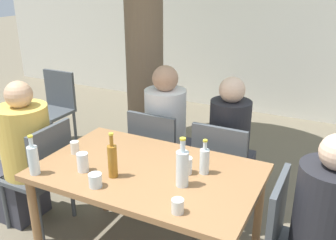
% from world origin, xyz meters
% --- Properties ---
extents(cafe_building_wall, '(10.00, 0.08, 2.80)m').
position_xyz_m(cafe_building_wall, '(0.00, 3.59, 1.40)').
color(cafe_building_wall, silver).
rests_on(cafe_building_wall, ground_plane).
extents(dining_table_front, '(1.48, 0.92, 0.77)m').
position_xyz_m(dining_table_front, '(0.00, 0.00, 0.69)').
color(dining_table_front, '#996B42').
rests_on(dining_table_front, ground_plane).
extents(patio_chair_0, '(0.44, 0.44, 0.91)m').
position_xyz_m(patio_chair_0, '(-0.97, 0.00, 0.52)').
color(patio_chair_0, '#474C51').
rests_on(patio_chair_0, ground_plane).
extents(patio_chair_2, '(0.44, 0.44, 0.91)m').
position_xyz_m(patio_chair_2, '(-0.30, 0.69, 0.52)').
color(patio_chair_2, '#474C51').
rests_on(patio_chair_2, ground_plane).
extents(patio_chair_3, '(0.44, 0.44, 0.91)m').
position_xyz_m(patio_chair_3, '(0.30, 0.69, 0.52)').
color(patio_chair_3, '#474C51').
rests_on(patio_chair_3, ground_plane).
extents(patio_chair_4, '(0.44, 0.44, 0.91)m').
position_xyz_m(patio_chair_4, '(-2.02, 1.28, 0.52)').
color(patio_chair_4, '#474C51').
rests_on(patio_chair_4, ground_plane).
extents(person_seated_0, '(0.60, 0.40, 1.24)m').
position_xyz_m(person_seated_0, '(-1.20, -0.00, 0.57)').
color(person_seated_0, '#383842').
rests_on(person_seated_0, ground_plane).
extents(person_seated_2, '(0.37, 0.58, 1.27)m').
position_xyz_m(person_seated_2, '(-0.30, 0.92, 0.58)').
color(person_seated_2, '#383842').
rests_on(person_seated_2, ground_plane).
extents(person_seated_3, '(0.33, 0.57, 1.24)m').
position_xyz_m(person_seated_3, '(0.30, 0.92, 0.56)').
color(person_seated_3, '#383842').
rests_on(person_seated_3, ground_plane).
extents(water_bottle_0, '(0.07, 0.07, 0.27)m').
position_xyz_m(water_bottle_0, '(-0.63, -0.38, 0.87)').
color(water_bottle_0, silver).
rests_on(water_bottle_0, dining_table_front).
extents(water_bottle_1, '(0.06, 0.06, 0.24)m').
position_xyz_m(water_bottle_1, '(0.35, 0.12, 0.86)').
color(water_bottle_1, silver).
rests_on(water_bottle_1, dining_table_front).
extents(water_bottle_2, '(0.08, 0.08, 0.32)m').
position_xyz_m(water_bottle_2, '(0.29, -0.08, 0.89)').
color(water_bottle_2, silver).
rests_on(water_bottle_2, dining_table_front).
extents(amber_bottle_3, '(0.06, 0.06, 0.30)m').
position_xyz_m(amber_bottle_3, '(-0.15, -0.18, 0.89)').
color(amber_bottle_3, '#9E661E').
rests_on(amber_bottle_3, dining_table_front).
extents(drinking_glass_0, '(0.07, 0.07, 0.11)m').
position_xyz_m(drinking_glass_0, '(0.25, 0.07, 0.82)').
color(drinking_glass_0, white).
rests_on(drinking_glass_0, dining_table_front).
extents(drinking_glass_1, '(0.07, 0.07, 0.08)m').
position_xyz_m(drinking_glass_1, '(0.38, -0.35, 0.81)').
color(drinking_glass_1, silver).
rests_on(drinking_glass_1, dining_table_front).
extents(drinking_glass_2, '(0.08, 0.08, 0.09)m').
position_xyz_m(drinking_glass_2, '(-0.18, -0.33, 0.81)').
color(drinking_glass_2, silver).
rests_on(drinking_glass_2, dining_table_front).
extents(drinking_glass_3, '(0.08, 0.08, 0.13)m').
position_xyz_m(drinking_glass_3, '(-0.37, -0.21, 0.83)').
color(drinking_glass_3, white).
rests_on(drinking_glass_3, dining_table_front).
extents(drinking_glass_4, '(0.06, 0.06, 0.09)m').
position_xyz_m(drinking_glass_4, '(-0.59, -0.03, 0.81)').
color(drinking_glass_4, silver).
rests_on(drinking_glass_4, dining_table_front).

